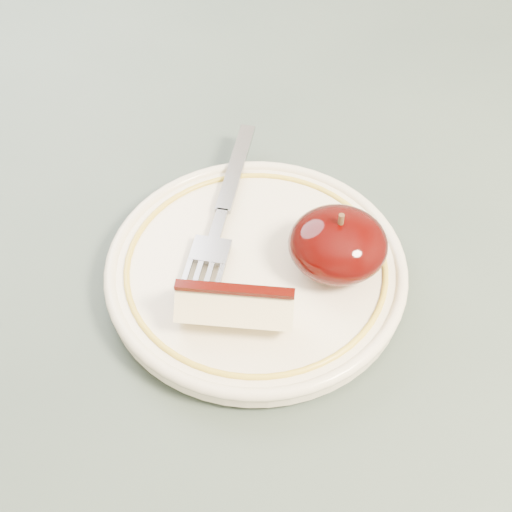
# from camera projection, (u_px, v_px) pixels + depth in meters

# --- Properties ---
(table) EXTENTS (0.90, 0.90, 0.75)m
(table) POSITION_uv_depth(u_px,v_px,m) (253.00, 391.00, 0.56)
(table) COLOR brown
(table) RESTS_ON ground
(plate) EXTENTS (0.22, 0.22, 0.02)m
(plate) POSITION_uv_depth(u_px,v_px,m) (256.00, 269.00, 0.51)
(plate) COLOR beige
(plate) RESTS_ON table
(apple_half) EXTENTS (0.07, 0.07, 0.05)m
(apple_half) POSITION_uv_depth(u_px,v_px,m) (338.00, 244.00, 0.49)
(apple_half) COLOR black
(apple_half) RESTS_ON plate
(apple_wedge) EXTENTS (0.08, 0.04, 0.04)m
(apple_wedge) POSITION_uv_depth(u_px,v_px,m) (235.00, 306.00, 0.46)
(apple_wedge) COLOR #FFF3BB
(apple_wedge) RESTS_ON plate
(fork) EXTENTS (0.04, 0.19, 0.00)m
(fork) POSITION_uv_depth(u_px,v_px,m) (222.00, 212.00, 0.53)
(fork) COLOR gray
(fork) RESTS_ON plate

